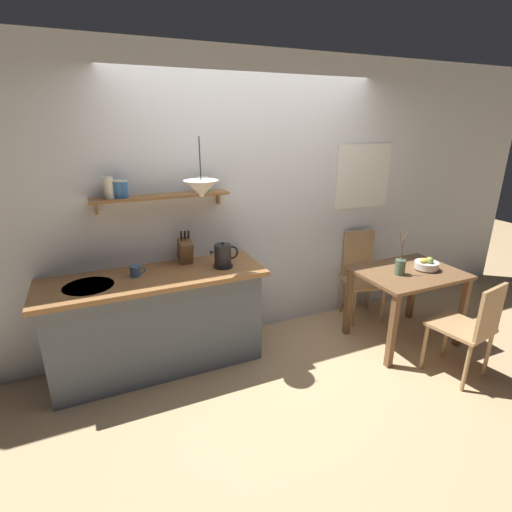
{
  "coord_description": "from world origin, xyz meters",
  "views": [
    {
      "loc": [
        -1.4,
        -2.71,
        2.09
      ],
      "look_at": [
        -0.1,
        0.25,
        0.95
      ],
      "focal_mm": 26.72,
      "sensor_mm": 36.0,
      "label": 1
    }
  ],
  "objects": [
    {
      "name": "back_wall",
      "position": [
        0.2,
        0.65,
        1.35
      ],
      "size": [
        6.8,
        0.11,
        2.7
      ],
      "color": "silver",
      "rests_on": "ground_plane"
    },
    {
      "name": "dining_table",
      "position": [
        1.3,
        -0.2,
        0.62
      ],
      "size": [
        0.96,
        0.73,
        0.74
      ],
      "color": "brown",
      "rests_on": "ground_plane"
    },
    {
      "name": "coffee_mug_by_sink",
      "position": [
        -1.14,
        0.34,
        0.94
      ],
      "size": [
        0.12,
        0.08,
        0.09
      ],
      "color": "#3D5B89",
      "rests_on": "kitchen_counter"
    },
    {
      "name": "fruit_bowl",
      "position": [
        1.48,
        -0.24,
        0.8
      ],
      "size": [
        0.22,
        0.22,
        0.14
      ],
      "color": "silver",
      "rests_on": "dining_table"
    },
    {
      "name": "dining_chair_far",
      "position": [
        1.25,
        0.42,
        0.52
      ],
      "size": [
        0.48,
        0.5,
        0.96
      ],
      "color": "tan",
      "rests_on": "ground_plane"
    },
    {
      "name": "ground_plane",
      "position": [
        0.0,
        0.0,
        0.0
      ],
      "size": [
        14.0,
        14.0,
        0.0
      ],
      "primitive_type": "plane",
      "color": "tan"
    },
    {
      "name": "electric_kettle",
      "position": [
        -0.41,
        0.25,
        0.99
      ],
      "size": [
        0.25,
        0.17,
        0.23
      ],
      "color": "black",
      "rests_on": "kitchen_counter"
    },
    {
      "name": "twig_vase",
      "position": [
        1.15,
        -0.23,
        0.82
      ],
      "size": [
        0.09,
        0.09,
        0.42
      ],
      "color": "#567056",
      "rests_on": "dining_table"
    },
    {
      "name": "pendant_lamp",
      "position": [
        -0.6,
        0.16,
        1.6
      ],
      "size": [
        0.27,
        0.27,
        0.45
      ],
      "color": "black"
    },
    {
      "name": "knife_block",
      "position": [
        -0.69,
        0.47,
        1.01
      ],
      "size": [
        0.11,
        0.19,
        0.31
      ],
      "color": "brown",
      "rests_on": "kitchen_counter"
    },
    {
      "name": "wall_shelf",
      "position": [
        -0.91,
        0.49,
        1.54
      ],
      "size": [
        1.13,
        0.2,
        0.3
      ],
      "color": "brown"
    },
    {
      "name": "kitchen_counter",
      "position": [
        -1.0,
        0.32,
        0.45
      ],
      "size": [
        1.83,
        0.63,
        0.89
      ],
      "color": "slate",
      "rests_on": "ground_plane"
    },
    {
      "name": "dining_chair_near",
      "position": [
        1.34,
        -0.88,
        0.5
      ],
      "size": [
        0.47,
        0.5,
        0.89
      ],
      "color": "tan",
      "rests_on": "ground_plane"
    }
  ]
}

